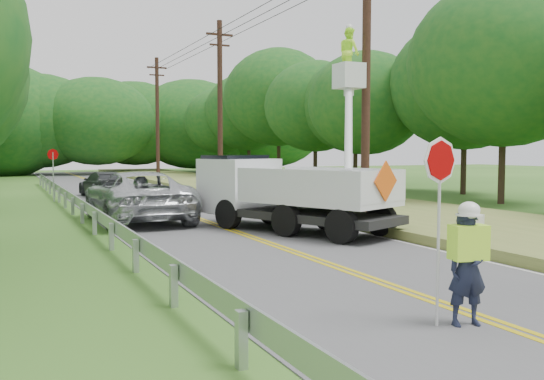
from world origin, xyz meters
name	(u,v)px	position (x,y,z in m)	size (l,w,h in m)	color
ground	(413,295)	(0.00, 0.00, 0.00)	(140.00, 140.00, 0.00)	#2E5A1C
road	(187,215)	(0.00, 14.00, 0.01)	(7.20, 96.00, 0.03)	#535356
guardrail	(78,203)	(-4.02, 14.91, 0.55)	(0.18, 48.00, 0.77)	#A2A6AA
utility_poles	(270,93)	(5.00, 17.02, 5.27)	(1.60, 43.30, 10.00)	black
tall_grass_verge	(341,204)	(7.10, 14.00, 0.15)	(7.00, 96.00, 0.30)	olive
treeline_right	(353,98)	(15.58, 26.38, 6.18)	(12.20, 53.61, 11.39)	#332319
treeline_horizon	(61,121)	(-0.93, 56.26, 5.50)	(56.87, 14.31, 11.95)	#144E1B
flagger	(467,259)	(-0.50, -1.84, 1.00)	(1.11, 0.53, 2.75)	#191E33
bucket_truck	(278,182)	(1.56, 8.92, 1.53)	(5.37, 7.17, 6.71)	black
suv_silver	(137,196)	(-2.22, 12.71, 0.92)	(2.98, 6.46, 1.80)	#B6BABD
suv_darkgrey	(104,184)	(-1.57, 24.39, 0.71)	(1.94, 4.77, 1.39)	#34373A
stop_sign_permanent	(53,166)	(-4.29, 22.62, 1.75)	(0.55, 0.16, 2.63)	#A2A6AA
yard_sign	(475,222)	(5.60, 4.30, 0.54)	(0.49, 0.23, 0.75)	white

